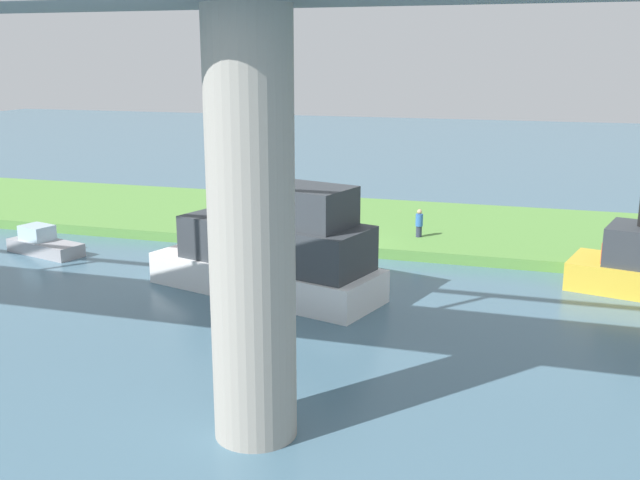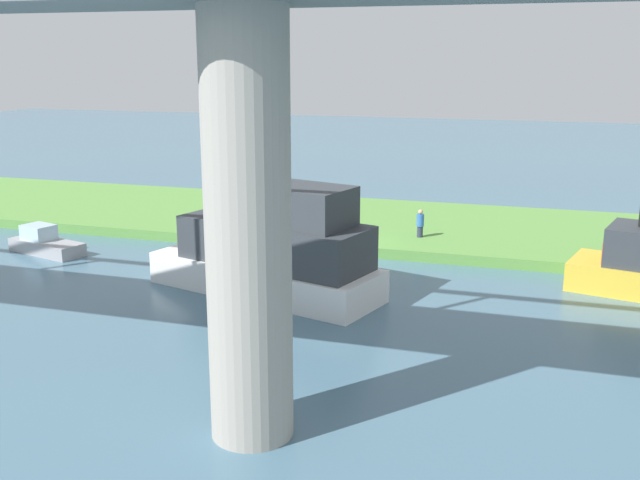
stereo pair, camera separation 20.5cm
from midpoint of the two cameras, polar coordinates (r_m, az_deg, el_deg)
The scene contains 7 objects.
ground_plane at distance 35.19m, azimuth 0.65°, elevation -1.16°, with size 160.00×160.00×0.00m, color #476B7F.
grassy_bank at distance 40.75m, azimuth 3.03°, elevation 1.30°, with size 80.00×12.00×0.50m, color #5B9342.
bridge_pylon at distance 17.43m, azimuth -5.62°, elevation 0.51°, with size 2.05×2.05×10.32m, color #9E998E.
person_on_bank at distance 36.75m, azimuth 7.49°, elevation 1.31°, with size 0.48×0.48×1.39m.
mooring_post at distance 35.78m, azimuth -1.40°, elevation 0.75°, with size 0.20×0.20×1.01m, color brown.
skiff_small at distance 29.16m, azimuth -4.00°, elevation -0.71°, with size 10.09×5.71×4.90m.
motorboat_white at distance 37.77m, azimuth -20.67°, elevation -0.27°, with size 4.22×2.44×1.33m.
Camera 1 is at (-9.44, 32.63, 9.21)m, focal length 41.55 mm.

